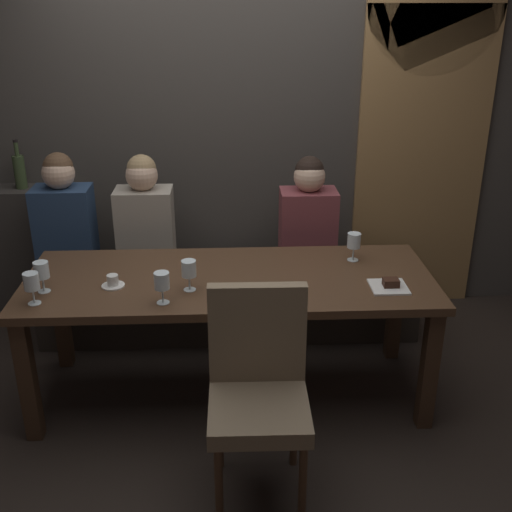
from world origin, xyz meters
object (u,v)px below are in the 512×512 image
Objects in this scene: diner_redhead at (63,219)px; wine_bottle_pale_label at (19,171)px; dessert_plate at (388,285)px; wine_glass_end_left at (161,282)px; chair_near_side at (257,381)px; diner_far_end at (307,219)px; wine_glass_far_right at (188,270)px; dining_table at (229,291)px; banquette_bench at (229,302)px; wine_glass_center_front at (30,283)px; wine_glass_center_back at (40,271)px; espresso_cup at (112,282)px; wine_glass_near_left at (353,242)px; diner_bearded at (144,219)px.

diner_redhead is 0.52m from wine_bottle_pale_label.
diner_redhead is 4.27× the size of dessert_plate.
wine_glass_end_left is at bearing -51.67° from wine_bottle_pale_label.
chair_near_side is 1.27× the size of diner_far_end.
wine_bottle_pale_label is at bearing 134.67° from wine_glass_far_right.
dining_table is 0.88× the size of banquette_bench.
wine_glass_center_back is at bearing 84.81° from wine_glass_center_front.
chair_near_side is 1.21m from wine_glass_center_front.
diner_redhead is 4.95× the size of wine_glass_center_front.
dining_table is at bearing 99.43° from chair_near_side.
diner_redhead is 4.95× the size of wine_glass_far_right.
wine_glass_end_left is (-0.12, -0.14, 0.00)m from wine_glass_far_right.
diner_far_end is (1.55, -0.01, -0.02)m from diner_redhead.
banquette_bench is at bearing -1.01° from diner_redhead.
wine_bottle_pale_label reaches higher than wine_glass_far_right.
espresso_cup is at bearing 26.92° from wine_glass_center_front.
wine_glass_center_back is 1.00× the size of wine_glass_near_left.
diner_bearded is at bearing 64.18° from wine_glass_center_back.
wine_glass_center_front is 0.63m from wine_glass_end_left.
banquette_bench is at bearing 144.69° from wine_glass_near_left.
wine_glass_end_left is (0.62, -0.16, 0.00)m from wine_glass_center_back.
banquette_bench is at bearing -179.16° from diner_far_end.
wine_glass_center_front and wine_glass_end_left have the same top height.
wine_bottle_pale_label is at bearing 158.11° from wine_glass_near_left.
wine_bottle_pale_label is at bearing 130.47° from chair_near_side.
dining_table is 13.41× the size of wine_glass_near_left.
chair_near_side is 1.24× the size of diner_bearded.
banquette_bench is 3.08× the size of diner_redhead.
dining_table is 13.41× the size of wine_glass_end_left.
wine_glass_center_back is at bearing -115.82° from diner_bearded.
chair_near_side is 5.16× the size of dessert_plate.
diner_bearded is at bearing -20.00° from wine_bottle_pale_label.
banquette_bench is at bearing 45.17° from wine_glass_center_front.
chair_near_side is 0.99m from espresso_cup.
diner_redhead reaches higher than diner_far_end.
wine_glass_far_right is at bearing 48.52° from wine_glass_end_left.
wine_glass_end_left is at bearing -154.85° from wine_glass_near_left.
wine_bottle_pale_label is at bearing 107.70° from wine_glass_center_front.
diner_redhead is at bearing -178.86° from diner_bearded.
diner_far_end is 4.71× the size of wine_glass_far_right.
banquette_bench is at bearing -3.05° from diner_bearded.
chair_near_side is 1.50m from diner_far_end.
diner_far_end is 0.55m from wine_glass_near_left.
chair_near_side is 1.21× the size of diner_redhead.
wine_glass_center_front is at bearing -72.30° from wine_bottle_pale_label.
chair_near_side is at bearing -60.26° from wine_glass_far_right.
diner_far_end reaches higher than wine_glass_end_left.
espresso_cup is (-1.32, -0.29, -0.09)m from wine_glass_near_left.
diner_bearded is 4.82× the size of wine_glass_near_left.
chair_near_side is at bearing -142.43° from dessert_plate.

